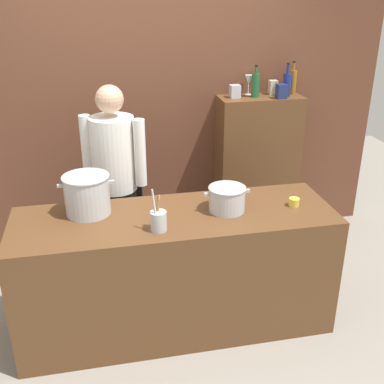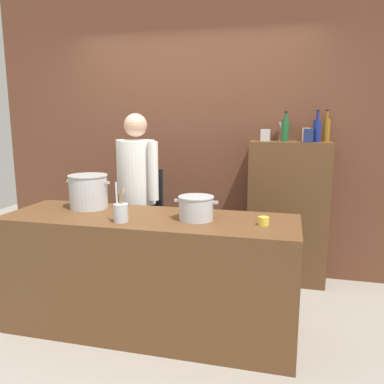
{
  "view_description": "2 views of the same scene",
  "coord_description": "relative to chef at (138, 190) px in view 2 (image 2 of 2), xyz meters",
  "views": [
    {
      "loc": [
        -0.47,
        -2.81,
        2.34
      ],
      "look_at": [
        0.18,
        0.3,
        0.92
      ],
      "focal_mm": 44.2,
      "sensor_mm": 36.0,
      "label": 1
    },
    {
      "loc": [
        1.0,
        -2.68,
        1.63
      ],
      "look_at": [
        0.24,
        0.37,
        1.03
      ],
      "focal_mm": 36.92,
      "sensor_mm": 36.0,
      "label": 2
    }
  ],
  "objects": [
    {
      "name": "brick_back_panel",
      "position": [
        0.36,
        0.72,
        0.54
      ],
      "size": [
        4.4,
        0.1,
        3.0
      ],
      "primitive_type": "cube",
      "color": "brown",
      "rests_on": "ground_plane"
    },
    {
      "name": "bar_cabinet",
      "position": [
        1.36,
        0.51,
        -0.27
      ],
      "size": [
        0.76,
        0.32,
        1.4
      ],
      "primitive_type": "cube",
      "color": "brown",
      "rests_on": "ground_plane"
    },
    {
      "name": "wine_bottle_cobalt",
      "position": [
        1.59,
        0.49,
        0.54
      ],
      "size": [
        0.07,
        0.07,
        0.29
      ],
      "color": "navy",
      "rests_on": "bar_cabinet"
    },
    {
      "name": "wine_bottle_amber",
      "position": [
        1.67,
        0.57,
        0.55
      ],
      "size": [
        0.07,
        0.07,
        0.29
      ],
      "color": "#8C5919",
      "rests_on": "bar_cabinet"
    },
    {
      "name": "stockpot_small",
      "position": [
        0.72,
        -0.68,
        0.02
      ],
      "size": [
        0.32,
        0.26,
        0.17
      ],
      "color": "#B7BABF",
      "rests_on": "prep_counter"
    },
    {
      "name": "ground_plane",
      "position": [
        0.36,
        -0.68,
        -0.96
      ],
      "size": [
        8.0,
        8.0,
        0.0
      ],
      "primitive_type": "plane",
      "color": "gray"
    },
    {
      "name": "wine_bottle_green",
      "position": [
        1.3,
        0.51,
        0.54
      ],
      "size": [
        0.07,
        0.07,
        0.28
      ],
      "color": "#1E592D",
      "rests_on": "bar_cabinet"
    },
    {
      "name": "wine_glass_wide",
      "position": [
        1.27,
        0.61,
        0.56
      ],
      "size": [
        0.07,
        0.07,
        0.18
      ],
      "color": "silver",
      "rests_on": "bar_cabinet"
    },
    {
      "name": "spice_tin_navy",
      "position": [
        1.51,
        0.41,
        0.5
      ],
      "size": [
        0.09,
        0.09,
        0.12
      ],
      "primitive_type": "cube",
      "color": "navy",
      "rests_on": "bar_cabinet"
    },
    {
      "name": "prep_counter",
      "position": [
        0.36,
        -0.68,
        -0.51
      ],
      "size": [
        2.19,
        0.7,
        0.9
      ],
      "primitive_type": "cube",
      "color": "brown",
      "rests_on": "ground_plane"
    },
    {
      "name": "spice_tin_cream",
      "position": [
        1.5,
        0.59,
        0.5
      ],
      "size": [
        0.07,
        0.07,
        0.13
      ],
      "primitive_type": "cube",
      "color": "beige",
      "rests_on": "bar_cabinet"
    },
    {
      "name": "chef",
      "position": [
        0.0,
        0.0,
        0.0
      ],
      "size": [
        0.48,
        0.41,
        1.66
      ],
      "rotation": [
        0.0,
        0.0,
        2.66
      ],
      "color": "black",
      "rests_on": "ground_plane"
    },
    {
      "name": "butter_jar",
      "position": [
        1.2,
        -0.71,
        -0.04
      ],
      "size": [
        0.07,
        0.07,
        0.06
      ],
      "primitive_type": "cylinder",
      "color": "yellow",
      "rests_on": "prep_counter"
    },
    {
      "name": "stockpot_large",
      "position": [
        -0.21,
        -0.53,
        0.07
      ],
      "size": [
        0.37,
        0.31,
        0.27
      ],
      "color": "#B7BABF",
      "rests_on": "prep_counter"
    },
    {
      "name": "spice_tin_silver",
      "position": [
        1.12,
        0.53,
        0.49
      ],
      "size": [
        0.09,
        0.09,
        0.11
      ],
      "primitive_type": "cube",
      "color": "#B2B2B7",
      "rests_on": "bar_cabinet"
    },
    {
      "name": "utensil_crock",
      "position": [
        0.22,
        -0.87,
        0.01
      ],
      "size": [
        0.1,
        0.1,
        0.29
      ],
      "color": "#B7BABF",
      "rests_on": "prep_counter"
    }
  ]
}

